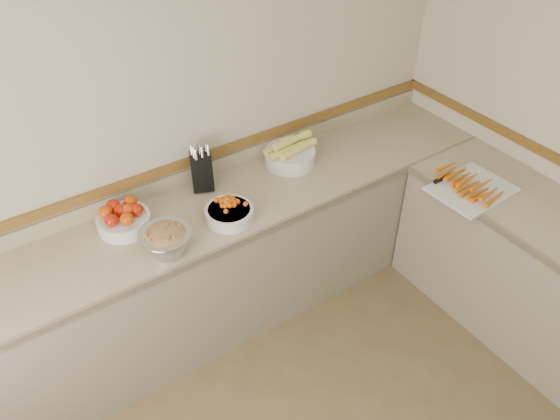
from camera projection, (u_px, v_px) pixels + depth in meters
back_wall at (165, 131)px, 3.09m from camera, size 4.00×0.00×4.00m
counter_back at (205, 270)px, 3.41m from camera, size 4.00×0.65×1.08m
knife_block at (202, 170)px, 3.26m from camera, size 0.18×0.19×0.31m
tomato_bowl at (123, 218)px, 3.01m from camera, size 0.30×0.30×0.15m
cherry_tomato_bowl at (229, 212)px, 3.08m from camera, size 0.28×0.28×0.15m
corn_bowl at (290, 153)px, 3.50m from camera, size 0.36×0.33×0.19m
rhubarb_bowl at (166, 240)px, 2.84m from camera, size 0.29×0.29×0.16m
cutting_board at (470, 186)px, 3.31m from camera, size 0.49×0.42×0.07m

